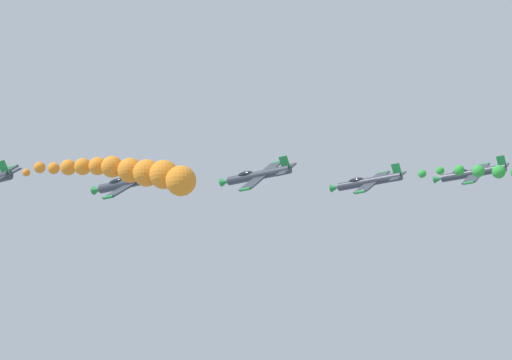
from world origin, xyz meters
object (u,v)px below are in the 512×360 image
(airplane_left_outer, at_px, (257,175))
(airplane_trailing, at_px, (472,173))
(airplane_right_inner, at_px, (128,183))
(airplane_right_outer, at_px, (368,182))

(airplane_left_outer, xyz_separation_m, airplane_trailing, (25.15, -19.27, 3.72))
(airplane_trailing, bearing_deg, airplane_left_outer, 142.54)
(airplane_right_inner, bearing_deg, airplane_trailing, -37.48)
(airplane_left_outer, height_order, airplane_trailing, airplane_trailing)
(airplane_right_inner, relative_size, airplane_trailing, 1.00)
(airplane_left_outer, bearing_deg, airplane_right_inner, 142.49)
(airplane_right_outer, bearing_deg, airplane_left_outer, 145.27)
(airplane_left_outer, height_order, airplane_right_outer, airplane_right_outer)
(airplane_left_outer, xyz_separation_m, airplane_right_outer, (13.03, -9.03, 1.04))
(airplane_right_inner, xyz_separation_m, airplane_trailing, (37.91, -29.06, 6.39))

